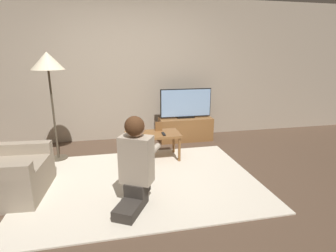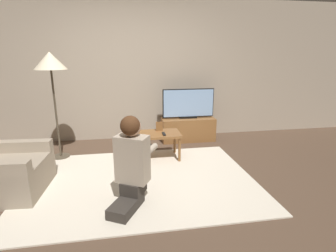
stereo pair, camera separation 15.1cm
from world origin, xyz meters
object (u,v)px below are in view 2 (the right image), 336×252
(floor_lamp, at_px, (51,66))
(armchair, at_px, (2,171))
(tv, at_px, (188,103))
(coffee_table, at_px, (153,136))
(person_kneeling, at_px, (132,161))

(floor_lamp, relative_size, armchair, 1.83)
(floor_lamp, bearing_deg, armchair, -111.66)
(floor_lamp, bearing_deg, tv, 13.22)
(tv, relative_size, floor_lamp, 0.59)
(floor_lamp, distance_m, armchair, 1.61)
(coffee_table, distance_m, floor_lamp, 1.83)
(tv, xyz_separation_m, coffee_table, (-0.76, -0.83, -0.34))
(armchair, bearing_deg, coffee_table, -64.83)
(armchair, bearing_deg, person_kneeling, -104.81)
(floor_lamp, relative_size, person_kneeling, 1.67)
(coffee_table, relative_size, person_kneeling, 0.85)
(armchair, relative_size, person_kneeling, 0.91)
(tv, bearing_deg, armchair, -149.33)
(coffee_table, xyz_separation_m, armchair, (-1.87, -0.73, -0.10))
(floor_lamp, bearing_deg, coffee_table, -12.02)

